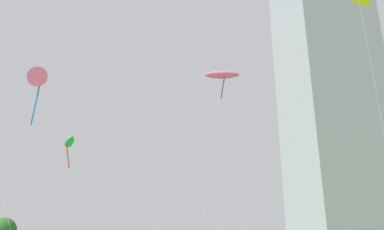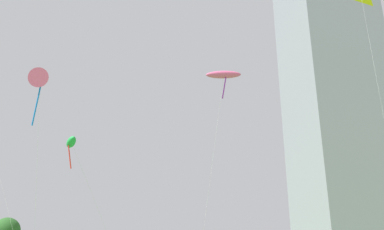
{
  "view_description": "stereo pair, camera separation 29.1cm",
  "coord_description": "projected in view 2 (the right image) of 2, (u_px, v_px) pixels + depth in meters",
  "views": [
    {
      "loc": [
        1.14,
        -15.09,
        1.65
      ],
      "look_at": [
        0.68,
        8.64,
        10.17
      ],
      "focal_mm": 38.54,
      "sensor_mm": 36.0,
      "label": 1
    },
    {
      "loc": [
        1.43,
        -15.08,
        1.65
      ],
      "look_at": [
        0.68,
        8.64,
        10.17
      ],
      "focal_mm": 38.54,
      "sensor_mm": 36.0,
      "label": 2
    }
  ],
  "objects": [
    {
      "name": "distant_highrise_0",
      "position": [
        336.0,
        105.0,
        126.65
      ],
      "size": [
        30.19,
        28.83,
        94.72
      ],
      "primitive_type": "cube",
      "rotation": [
        0.0,
        0.0,
        0.23
      ],
      "color": "gray",
      "rests_on": "ground"
    },
    {
      "name": "kite_flying_2",
      "position": [
        40.0,
        79.0,
        28.62
      ],
      "size": [
        1.54,
        5.11,
        14.48
      ],
      "color": "silver",
      "rests_on": "ground"
    },
    {
      "name": "kite_flying_5",
      "position": [
        71.0,
        142.0,
        35.35
      ],
      "size": [
        4.31,
        11.83,
        11.84
      ],
      "color": "silver",
      "rests_on": "ground"
    },
    {
      "name": "kite_flying_1",
      "position": [
        224.0,
        75.0,
        37.62
      ],
      "size": [
        4.48,
        4.69,
        18.55
      ],
      "color": "silver",
      "rests_on": "ground"
    }
  ]
}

